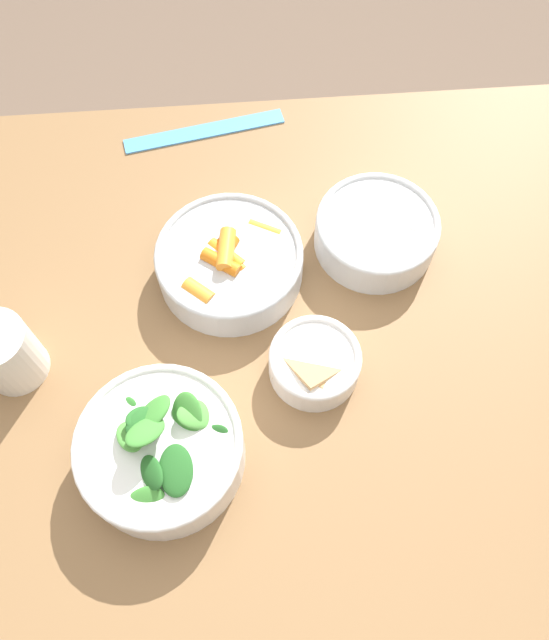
{
  "coord_description": "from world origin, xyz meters",
  "views": [
    {
      "loc": [
        -0.05,
        -0.32,
        1.47
      ],
      "look_at": [
        -0.02,
        0.04,
        0.76
      ],
      "focal_mm": 35.0,
      "sensor_mm": 36.0,
      "label": 1
    }
  ],
  "objects": [
    {
      "name": "bowl_beans_hotdog",
      "position": [
        0.12,
        0.17,
        0.76
      ],
      "size": [
        0.17,
        0.17,
        0.05
      ],
      "color": "silver",
      "rests_on": "dining_table"
    },
    {
      "name": "ground_plane",
      "position": [
        0.0,
        0.0,
        0.0
      ],
      "size": [
        10.0,
        10.0,
        0.0
      ],
      "primitive_type": "plane",
      "color": "brown"
    },
    {
      "name": "dining_table",
      "position": [
        0.0,
        0.0,
        0.62
      ],
      "size": [
        1.18,
        0.9,
        0.73
      ],
      "color": "olive",
      "rests_on": "ground_plane"
    },
    {
      "name": "bowl_carrots",
      "position": [
        -0.08,
        0.13,
        0.76
      ],
      "size": [
        0.2,
        0.2,
        0.07
      ],
      "color": "silver",
      "rests_on": "dining_table"
    },
    {
      "name": "ruler",
      "position": [
        -0.11,
        0.39,
        0.73
      ],
      "size": [
        0.25,
        0.07,
        0.0
      ],
      "color": "#4C99E0",
      "rests_on": "dining_table"
    },
    {
      "name": "bowl_greens",
      "position": [
        -0.17,
        -0.12,
        0.77
      ],
      "size": [
        0.19,
        0.19,
        0.11
      ],
      "color": "white",
      "rests_on": "dining_table"
    },
    {
      "name": "bowl_cookies",
      "position": [
        0.02,
        -0.02,
        0.76
      ],
      "size": [
        0.11,
        0.11,
        0.05
      ],
      "color": "white",
      "rests_on": "dining_table"
    },
    {
      "name": "cup",
      "position": [
        -0.35,
        0.01,
        0.78
      ],
      "size": [
        0.08,
        0.08,
        0.09
      ],
      "color": "silver",
      "rests_on": "dining_table"
    }
  ]
}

